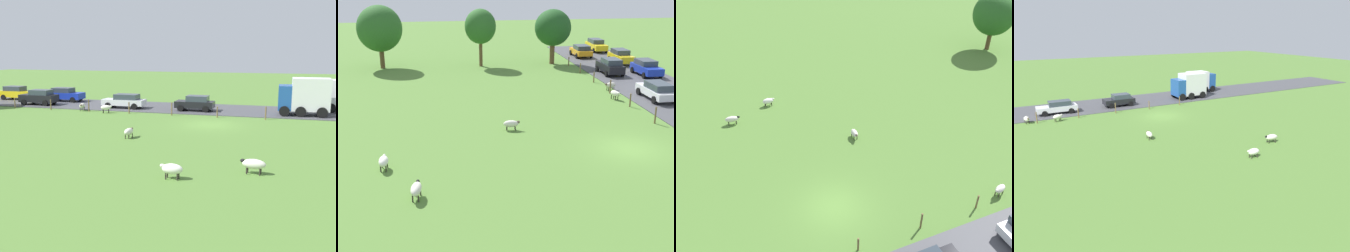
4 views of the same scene
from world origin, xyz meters
The scene contains 21 objects.
ground_plane centered at (0.00, 0.00, 0.00)m, with size 160.00×160.00×0.00m, color #517A33.
sheep_0 centered at (4.22, 13.94, 0.52)m, with size 1.19×0.73×0.78m.
sheep_1 centered at (-6.68, 4.54, 0.46)m, with size 1.17×0.56×0.70m.
sheep_2 centered at (-14.72, -0.85, 0.50)m, with size 0.54×1.15×0.76m.
sheep_3 centered at (-12.84, -4.54, 0.52)m, with size 0.65×1.33×0.77m.
sheep_4 centered at (3.43, 10.93, 0.55)m, with size 0.76×1.13×0.80m.
tree_0 centered at (2.15, 27.47, 4.23)m, with size 4.27×4.27×6.38m.
tree_1 centered at (-6.41, 27.27, 4.54)m, with size 3.56×3.56×6.54m.
tree_2 centered at (-17.63, 27.88, 4.45)m, with size 4.99×4.99×7.03m.
fence_post_2 centered at (3.81, 4.33, 0.62)m, with size 0.12×0.12×1.24m, color brown.
fence_post_3 centered at (3.81, 8.66, 0.55)m, with size 0.12×0.12×1.10m, color brown.
fence_post_4 centered at (3.81, 12.99, 0.62)m, with size 0.12×0.12×1.24m, color brown.
fence_post_5 centered at (3.81, 17.33, 0.54)m, with size 0.12×0.12×1.07m, color brown.
fence_post_6 centered at (3.81, 21.66, 0.56)m, with size 0.12×0.12×1.12m, color brown.
fence_post_7 centered at (3.81, 25.99, 0.50)m, with size 0.12×0.12×1.01m, color brown.
car_0 centered at (10.49, 35.26, 0.90)m, with size 1.96×4.56×1.61m.
car_1 centered at (6.79, 20.62, 0.93)m, with size 1.99×4.16×1.68m.
car_2 centered at (7.01, 31.23, 0.84)m, with size 2.11×3.97×1.49m.
car_3 centered at (10.27, 26.14, 0.91)m, with size 1.97×4.30×1.65m.
car_4 centered at (6.92, 10.36, 0.84)m, with size 1.94×4.53×1.48m.
car_6 centered at (10.32, 19.43, 0.90)m, with size 2.06×4.32×1.61m.
Camera 2 is at (-11.59, -24.19, 10.29)m, focal length 47.72 mm.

